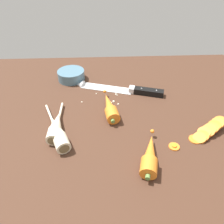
{
  "coord_description": "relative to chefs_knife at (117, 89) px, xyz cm",
  "views": [
    {
      "loc": [
        -2.64,
        -55.92,
        44.37
      ],
      "look_at": [
        0.0,
        -2.0,
        1.5
      ],
      "focal_mm": 33.71,
      "sensor_mm": 36.0,
      "label": 1
    }
  ],
  "objects": [
    {
      "name": "chefs_knife",
      "position": [
        0.0,
        0.0,
        0.0
      ],
      "size": [
        34.17,
        13.41,
        4.18
      ],
      "color": "silver",
      "rests_on": "ground_plane"
    },
    {
      "name": "carrot_slice_stack",
      "position": [
        25.46,
        -25.6,
        0.81
      ],
      "size": [
        12.67,
        8.51,
        4.34
      ],
      "color": "orange",
      "rests_on": "ground_plane"
    },
    {
      "name": "mince_crumbs",
      "position": [
        -0.75,
        -5.79,
        -0.28
      ],
      "size": [
        20.09,
        8.29,
        0.9
      ],
      "color": "silver",
      "rests_on": "ground_plane"
    },
    {
      "name": "ground_plane",
      "position": [
        -2.69,
        -13.6,
        -2.65
      ],
      "size": [
        120.0,
        90.0,
        4.0
      ],
      "primitive_type": "cube",
      "color": "#42281C"
    },
    {
      "name": "whole_carrot_second",
      "position": [
        6.14,
        -34.72,
        1.45
      ],
      "size": [
        7.39,
        16.43,
        4.2
      ],
      "color": "orange",
      "rests_on": "ground_plane"
    },
    {
      "name": "prep_bowl",
      "position": [
        -18.5,
        9.3,
        1.5
      ],
      "size": [
        11.0,
        11.0,
        4.0
      ],
      "color": "slate",
      "rests_on": "ground_plane"
    },
    {
      "name": "parsnip_mid_left",
      "position": [
        -19.09,
        -24.58,
        1.33
      ],
      "size": [
        11.12,
        21.85,
        4.0
      ],
      "color": "beige",
      "rests_on": "ground_plane"
    },
    {
      "name": "parsnip_front",
      "position": [
        -19.75,
        -22.25,
        1.33
      ],
      "size": [
        4.0,
        18.69,
        4.0
      ],
      "color": "beige",
      "rests_on": "ground_plane"
    },
    {
      "name": "carrot_slice_stray_near",
      "position": [
        14.02,
        -30.36,
        -0.29
      ],
      "size": [
        3.04,
        3.04,
        0.7
      ],
      "color": "orange",
      "rests_on": "ground_plane"
    },
    {
      "name": "whole_carrot",
      "position": [
        -3.34,
        -13.76,
        1.45
      ],
      "size": [
        6.2,
        17.86,
        4.2
      ],
      "color": "orange",
      "rests_on": "ground_plane"
    }
  ]
}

